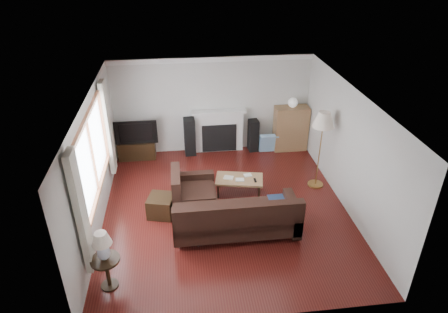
{
  "coord_description": "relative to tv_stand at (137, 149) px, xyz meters",
  "views": [
    {
      "loc": [
        -0.86,
        -6.74,
        5.03
      ],
      "look_at": [
        0.0,
        0.3,
        1.1
      ],
      "focal_mm": 32.0,
      "sensor_mm": 36.0,
      "label": 1
    }
  ],
  "objects": [
    {
      "name": "television",
      "position": [
        0.04,
        0.0,
        0.53
      ],
      "size": [
        1.05,
        0.14,
        0.6
      ],
      "primitive_type": "imported",
      "color": "black",
      "rests_on": "tv_stand"
    },
    {
      "name": "room",
      "position": [
        1.98,
        -2.5,
        1.02
      ],
      "size": [
        5.1,
        5.6,
        2.54
      ],
      "color": "#4A1410",
      "rests_on": "ground"
    },
    {
      "name": "fireplace",
      "position": [
        2.13,
        0.14,
        0.34
      ],
      "size": [
        1.4,
        0.26,
        1.15
      ],
      "primitive_type": "cube",
      "color": "white",
      "rests_on": "room"
    },
    {
      "name": "speaker_right",
      "position": [
        3.03,
        0.05,
        0.2
      ],
      "size": [
        0.26,
        0.31,
        0.86
      ],
      "primitive_type": "cube",
      "rotation": [
        0.0,
        0.0,
        0.09
      ],
      "color": "black",
      "rests_on": "ground"
    },
    {
      "name": "bookshelf",
      "position": [
        4.02,
        0.01,
        0.36
      ],
      "size": [
        0.87,
        0.41,
        1.19
      ],
      "primitive_type": "cube",
      "color": "olive",
      "rests_on": "ground"
    },
    {
      "name": "table_lamp",
      "position": [
        -0.17,
        -4.35,
        0.61
      ],
      "size": [
        0.32,
        0.32,
        0.51
      ],
      "primitive_type": "cube",
      "color": "silver",
      "rests_on": "side_table"
    },
    {
      "name": "speaker_left",
      "position": [
        1.36,
        0.05,
        0.26
      ],
      "size": [
        0.29,
        0.34,
        0.99
      ],
      "primitive_type": "cube",
      "rotation": [
        0.0,
        0.0,
        0.05
      ],
      "color": "black",
      "rests_on": "ground"
    },
    {
      "name": "window",
      "position": [
        -0.47,
        -2.7,
        1.32
      ],
      "size": [
        0.12,
        2.74,
        1.54
      ],
      "primitive_type": "cube",
      "color": "brown",
      "rests_on": "room"
    },
    {
      "name": "coffee_table",
      "position": [
        2.35,
        -1.95,
        -0.03
      ],
      "size": [
        1.11,
        0.75,
        0.4
      ],
      "primitive_type": "cube",
      "rotation": [
        0.0,
        0.0,
        -0.2
      ],
      "color": "#926C46",
      "rests_on": "ground"
    },
    {
      "name": "curtain_far",
      "position": [
        -0.42,
        -1.18,
        1.17
      ],
      "size": [
        0.1,
        0.35,
        2.1
      ],
      "primitive_type": "cube",
      "color": "beige",
      "rests_on": "room"
    },
    {
      "name": "footstool",
      "position": [
        0.65,
        -2.51,
        -0.02
      ],
      "size": [
        0.61,
        0.61,
        0.42
      ],
      "primitive_type": "cube",
      "rotation": [
        0.0,
        0.0,
        -0.25
      ],
      "color": "black",
      "rests_on": "ground"
    },
    {
      "name": "sectional_sofa",
      "position": [
        2.08,
        -3.26,
        0.18
      ],
      "size": [
        2.57,
        1.88,
        0.83
      ],
      "primitive_type": "cube",
      "color": "black",
      "rests_on": "ground"
    },
    {
      "name": "curtain_near",
      "position": [
        -0.42,
        -4.22,
        1.17
      ],
      "size": [
        0.1,
        0.35,
        2.1
      ],
      "primitive_type": "cube",
      "color": "beige",
      "rests_on": "room"
    },
    {
      "name": "side_table",
      "position": [
        -0.17,
        -4.35,
        0.06
      ],
      "size": [
        0.47,
        0.47,
        0.58
      ],
      "primitive_type": "cube",
      "color": "black",
      "rests_on": "ground"
    },
    {
      "name": "globe_lamp",
      "position": [
        4.02,
        0.01,
        1.08
      ],
      "size": [
        0.25,
        0.25,
        0.25
      ],
      "primitive_type": "sphere",
      "color": "white",
      "rests_on": "bookshelf"
    },
    {
      "name": "floor_lamp",
      "position": [
        4.15,
        -1.82,
        0.67
      ],
      "size": [
        0.6,
        0.6,
        1.81
      ],
      "primitive_type": "cube",
      "rotation": [
        0.0,
        0.0,
        0.36
      ],
      "color": "#A27338",
      "rests_on": "ground"
    },
    {
      "name": "tv_stand",
      "position": [
        0.0,
        0.0,
        0.0
      ],
      "size": [
        0.93,
        0.42,
        0.47
      ],
      "primitive_type": "cube",
      "color": "black",
      "rests_on": "ground"
    }
  ]
}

